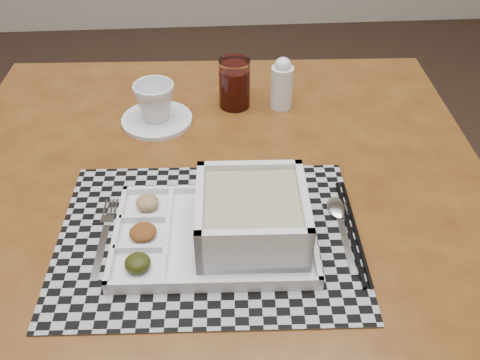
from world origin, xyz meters
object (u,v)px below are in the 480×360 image
object	(u,v)px
serving_tray	(239,222)
creamer_bottle	(282,84)
cup	(155,102)
juice_glass	(235,85)
dining_table	(217,222)

from	to	relation	value
serving_tray	creamer_bottle	world-z (taller)	creamer_bottle
cup	juice_glass	size ratio (longest dim) A/B	0.79
juice_glass	cup	bearing A→B (deg)	-161.35
dining_table	creamer_bottle	world-z (taller)	creamer_bottle
juice_glass	dining_table	bearing A→B (deg)	-100.27
cup	serving_tray	bearing A→B (deg)	-75.06
dining_table	serving_tray	bearing A→B (deg)	-74.80
dining_table	cup	bearing A→B (deg)	116.33
cup	creamer_bottle	size ratio (longest dim) A/B	0.73
dining_table	creamer_bottle	size ratio (longest dim) A/B	9.08
juice_glass	creamer_bottle	xyz separation A→B (m)	(0.10, -0.01, 0.01)
serving_tray	creamer_bottle	size ratio (longest dim) A/B	2.80
serving_tray	cup	bearing A→B (deg)	112.65
dining_table	serving_tray	xyz separation A→B (m)	(0.03, -0.13, 0.12)
juice_glass	creamer_bottle	bearing A→B (deg)	-6.15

